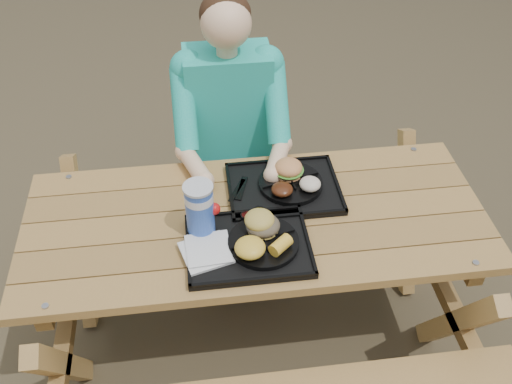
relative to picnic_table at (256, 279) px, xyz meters
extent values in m
plane|color=#999999|center=(0.00, 0.00, -0.38)|extent=(60.00, 60.00, 0.00)
cube|color=black|center=(-0.05, -0.16, 0.39)|extent=(0.45, 0.35, 0.02)
cube|color=black|center=(0.13, 0.14, 0.39)|extent=(0.45, 0.35, 0.02)
cylinder|color=black|center=(0.01, -0.16, 0.41)|extent=(0.26, 0.26, 0.02)
cylinder|color=black|center=(0.16, 0.15, 0.41)|extent=(0.26, 0.26, 0.02)
cube|color=silver|center=(-0.20, -0.18, 0.40)|extent=(0.20, 0.20, 0.02)
cylinder|color=#1742AF|center=(-0.21, -0.07, 0.50)|extent=(0.10, 0.10, 0.21)
cylinder|color=black|center=(-0.04, -0.03, 0.41)|extent=(0.05, 0.05, 0.03)
cylinder|color=gold|center=(0.01, -0.03, 0.41)|extent=(0.06, 0.06, 0.03)
ellipsoid|color=yellow|center=(-0.05, -0.22, 0.44)|extent=(0.11, 0.11, 0.06)
cube|color=black|center=(-0.04, 0.15, 0.40)|extent=(0.07, 0.14, 0.01)
ellipsoid|color=#441E0D|center=(0.11, 0.08, 0.43)|extent=(0.09, 0.09, 0.04)
ellipsoid|color=beige|center=(0.23, 0.09, 0.44)|extent=(0.09, 0.09, 0.05)
camera|label=1|loc=(-0.20, -1.57, 1.92)|focal=40.00mm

